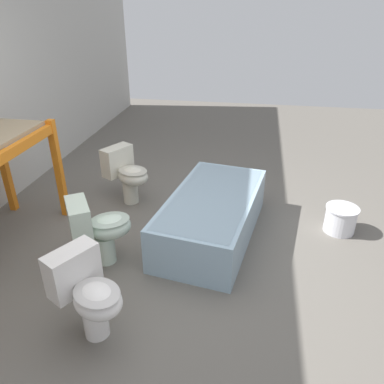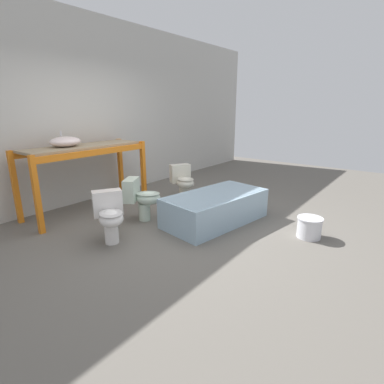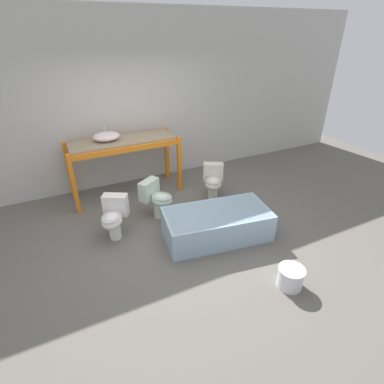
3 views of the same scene
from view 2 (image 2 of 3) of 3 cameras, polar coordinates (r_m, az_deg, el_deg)
name	(u,v)px [view 2 (image 2 of 3)]	position (r m, az deg, el deg)	size (l,w,h in m)	color
ground_plane	(170,227)	(4.37, -4.13, -6.61)	(12.00, 12.00, 0.00)	#666059
warehouse_wall_rear	(76,111)	(5.65, -21.15, 14.24)	(10.80, 0.08, 3.20)	beige
shelving_rack	(84,156)	(5.11, -19.83, 6.41)	(1.99, 0.71, 1.08)	orange
sink_basin	(65,142)	(5.01, -22.99, 8.82)	(0.47, 0.38, 0.24)	silver
bathtub_main	(215,206)	(4.46, 4.49, -2.62)	(1.67, 1.02, 0.44)	#99B7CC
toilet_near	(141,197)	(4.55, -9.64, -0.90)	(0.56, 0.62, 0.64)	silver
toilet_far	(110,214)	(3.91, -15.40, -4.14)	(0.54, 0.61, 0.64)	white
toilet_extra	(183,181)	(5.45, -1.70, 2.17)	(0.54, 0.61, 0.64)	silver
bucket_white	(309,227)	(4.26, 21.45, -6.21)	(0.33, 0.33, 0.28)	silver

